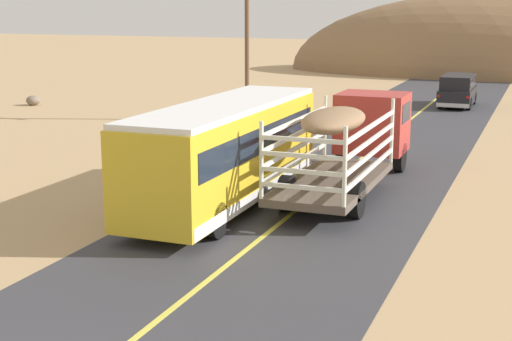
% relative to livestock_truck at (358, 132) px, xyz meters
% --- Properties ---
extents(livestock_truck, '(2.53, 9.70, 3.02)m').
position_rel_livestock_truck_xyz_m(livestock_truck, '(0.00, 0.00, 0.00)').
color(livestock_truck, '#B2332D').
rests_on(livestock_truck, road_surface).
extents(bus, '(2.54, 10.00, 3.21)m').
position_rel_livestock_truck_xyz_m(bus, '(-3.04, -4.56, -0.04)').
color(bus, gold).
rests_on(bus, road_surface).
extents(car_far, '(1.90, 4.62, 1.93)m').
position_rel_livestock_truck_xyz_m(car_far, '(0.90, 21.55, -0.70)').
color(car_far, black).
rests_on(car_far, road_surface).
extents(power_pole_mid, '(2.20, 0.24, 7.75)m').
position_rel_livestock_truck_xyz_m(power_pole_mid, '(-9.05, 11.99, 2.37)').
color(power_pole_mid, brown).
rests_on(power_pole_mid, ground).
extents(boulder_far_horizon, '(0.85, 0.88, 0.60)m').
position_rel_livestock_truck_xyz_m(boulder_far_horizon, '(-23.66, 12.75, -1.49)').
color(boulder_far_horizon, '#756656').
rests_on(boulder_far_horizon, ground).
extents(distant_hill, '(39.36, 17.13, 14.54)m').
position_rel_livestock_truck_xyz_m(distant_hill, '(2.01, 45.88, -1.79)').
color(distant_hill, olive).
rests_on(distant_hill, ground).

